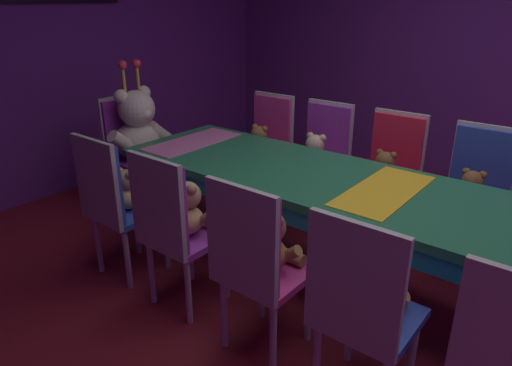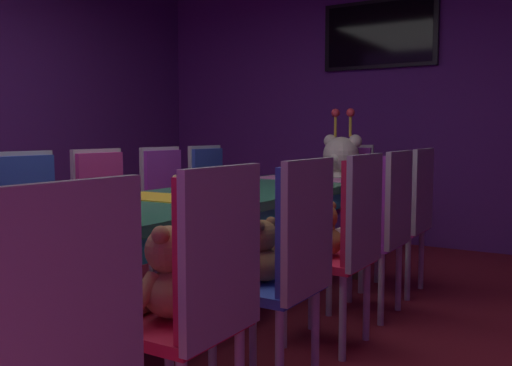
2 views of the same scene
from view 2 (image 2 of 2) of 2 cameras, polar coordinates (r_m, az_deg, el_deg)
The scene contains 26 objects.
ground_plane at distance 3.19m, azimuth -7.80°, elevation -14.94°, with size 7.90×7.90×0.00m, color maroon.
wall_back at distance 5.84m, azimuth 12.50°, elevation 7.99°, with size 5.20×0.12×2.80m, color #59267F.
banquet_table at distance 3.03m, azimuth -7.95°, elevation -3.16°, with size 0.90×3.61×0.75m.
chair_left_2 at distance 3.44m, azimuth -21.63°, elevation -3.51°, with size 0.42×0.41×0.98m.
teddy_left_2 at distance 3.33m, azimuth -20.13°, elevation -4.01°, with size 0.23×0.30×0.29m.
chair_left_3 at distance 3.80m, azimuth -14.85°, elevation -2.54°, with size 0.42×0.41×0.98m.
teddy_left_3 at distance 3.70m, azimuth -13.28°, elevation -2.69°, with size 0.27×0.35×0.33m.
chair_left_4 at distance 4.23m, azimuth -8.80°, elevation -1.67°, with size 0.42×0.41×0.98m.
teddy_left_4 at distance 4.14m, azimuth -7.25°, elevation -1.75°, with size 0.27×0.35×0.33m.
chair_left_5 at distance 4.67m, azimuth -4.39°, elevation -1.01°, with size 0.42×0.41×0.98m.
teddy_left_5 at distance 4.59m, azimuth -2.94°, elevation -1.34°, with size 0.23×0.29×0.28m.
chair_right_0 at distance 1.43m, azimuth -19.89°, elevation -15.30°, with size 0.42×0.41×0.98m.
teddy_right_0 at distance 1.54m, azimuth -23.40°, elevation -13.88°, with size 0.27×0.34×0.32m.
chair_right_1 at distance 1.87m, azimuth -5.36°, elevation -10.17°, with size 0.42×0.41×0.98m.
teddy_right_1 at distance 1.96m, azimuth -8.84°, elevation -9.43°, with size 0.27×0.35×0.33m.
chair_right_2 at distance 2.33m, azimuth 3.56°, elevation -7.11°, with size 0.42×0.41×0.98m.
teddy_right_2 at distance 2.40m, azimuth 0.52°, elevation -7.24°, with size 0.22×0.29×0.27m.
chair_right_3 at distance 2.86m, azimuth 9.40°, elevation -4.89°, with size 0.42×0.41×0.98m.
teddy_right_3 at distance 2.92m, azimuth 6.78°, elevation -5.02°, with size 0.23×0.30×0.28m.
chair_right_4 at distance 3.41m, azimuth 12.92°, elevation -3.36°, with size 0.42×0.41×0.98m.
teddy_right_4 at distance 3.46m, azimuth 10.63°, elevation -3.32°, with size 0.25×0.32×0.31m.
chair_right_5 at distance 3.94m, azimuth 15.32°, elevation -2.29°, with size 0.42×0.41×0.98m.
teddy_right_5 at distance 3.98m, azimuth 13.33°, elevation -2.39°, with size 0.23×0.30×0.29m.
throne_chair at distance 5.06m, azimuth 9.20°, elevation -0.58°, with size 0.41×0.42×0.98m.
king_teddy_bear at distance 4.90m, azimuth 8.48°, elevation 0.76°, with size 0.65×0.51×0.84m.
wall_tv at distance 5.83m, azimuth 12.32°, elevation 14.44°, with size 1.14×0.06×0.66m.
Camera 2 is at (1.91, -2.31, 1.09)m, focal length 39.71 mm.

